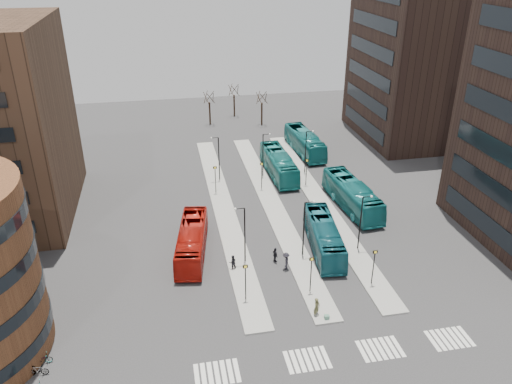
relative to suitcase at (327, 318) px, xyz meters
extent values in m
cube|color=gray|center=(-5.90, 21.95, -0.18)|extent=(2.50, 45.00, 0.15)
cube|color=gray|center=(0.10, 21.95, -0.18)|extent=(2.50, 45.00, 0.15)
cube|color=gray|center=(6.10, 21.95, -0.18)|extent=(2.50, 45.00, 0.15)
cube|color=navy|center=(0.00, 0.00, 0.00)|extent=(0.42, 0.34, 0.51)
imported|color=#AE160D|center=(-10.36, 12.52, 1.27)|extent=(4.31, 11.23, 3.05)
imported|color=#13525F|center=(3.18, 10.79, 1.27)|extent=(3.85, 11.19, 3.05)
imported|color=#16706F|center=(2.97, 30.09, 1.39)|extent=(3.04, 11.87, 3.29)
imported|color=#166A6E|center=(9.40, 18.99, 1.43)|extent=(3.75, 12.24, 3.36)
imported|color=#156B6D|center=(8.82, 37.52, 1.41)|extent=(3.59, 12.10, 3.33)
imported|color=brown|center=(-0.71, 0.70, 0.66)|extent=(0.79, 0.77, 1.83)
imported|color=black|center=(-6.71, 8.96, 0.53)|extent=(0.79, 0.63, 1.56)
imported|color=black|center=(-2.32, 9.41, 0.54)|extent=(0.60, 1.00, 1.59)
imported|color=black|center=(-1.57, 8.01, 0.66)|extent=(0.99, 1.32, 1.82)
imported|color=gray|center=(-22.90, -1.71, 0.21)|extent=(1.58, 0.54, 0.93)
imported|color=gray|center=(-22.90, -0.57, 0.18)|extent=(1.72, 0.76, 0.87)
cube|color=silver|center=(-11.40, -4.05, -0.25)|extent=(0.35, 2.40, 0.01)
cube|color=silver|center=(-10.90, -4.05, -0.25)|extent=(0.35, 2.40, 0.01)
cube|color=silver|center=(-10.40, -4.05, -0.25)|extent=(0.35, 2.40, 0.01)
cube|color=silver|center=(-9.90, -4.05, -0.25)|extent=(0.35, 2.40, 0.01)
cube|color=silver|center=(-9.40, -4.05, -0.25)|extent=(0.35, 2.40, 0.01)
cube|color=silver|center=(-8.90, -4.05, -0.25)|extent=(0.35, 2.40, 0.01)
cube|color=silver|center=(-8.40, -4.05, -0.25)|extent=(0.35, 2.40, 0.01)
cube|color=silver|center=(-4.40, -4.05, -0.25)|extent=(0.35, 2.40, 0.01)
cube|color=silver|center=(-3.90, -4.05, -0.25)|extent=(0.35, 2.40, 0.01)
cube|color=silver|center=(-3.40, -4.05, -0.25)|extent=(0.35, 2.40, 0.01)
cube|color=silver|center=(-2.90, -4.05, -0.25)|extent=(0.35, 2.40, 0.01)
cube|color=silver|center=(-2.40, -4.05, -0.25)|extent=(0.35, 2.40, 0.01)
cube|color=silver|center=(-1.90, -4.05, -0.25)|extent=(0.35, 2.40, 0.01)
cube|color=silver|center=(-1.40, -4.05, -0.25)|extent=(0.35, 2.40, 0.01)
cube|color=silver|center=(1.60, -4.05, -0.25)|extent=(0.35, 2.40, 0.01)
cube|color=silver|center=(2.10, -4.05, -0.25)|extent=(0.35, 2.40, 0.01)
cube|color=silver|center=(2.60, -4.05, -0.25)|extent=(0.35, 2.40, 0.01)
cube|color=silver|center=(3.10, -4.05, -0.25)|extent=(0.35, 2.40, 0.01)
cube|color=silver|center=(3.60, -4.05, -0.25)|extent=(0.35, 2.40, 0.01)
cube|color=silver|center=(4.10, -4.05, -0.25)|extent=(0.35, 2.40, 0.01)
cube|color=silver|center=(4.60, -4.05, -0.25)|extent=(0.35, 2.40, 0.01)
cube|color=silver|center=(7.60, -4.05, -0.25)|extent=(0.35, 2.40, 0.01)
cube|color=silver|center=(8.10, -4.05, -0.25)|extent=(0.35, 2.40, 0.01)
cube|color=silver|center=(8.60, -4.05, -0.25)|extent=(0.35, 2.40, 0.01)
cube|color=silver|center=(9.10, -4.05, -0.25)|extent=(0.35, 2.40, 0.01)
cube|color=silver|center=(9.60, -4.05, -0.25)|extent=(0.35, 2.40, 0.01)
cube|color=silver|center=(10.10, -4.05, -0.25)|extent=(0.35, 2.40, 0.01)
cube|color=silver|center=(10.60, -4.05, -0.25)|extent=(0.35, 2.40, 0.01)
cube|color=black|center=(20.04, 7.95, 2.25)|extent=(0.12, 16.00, 2.00)
cube|color=black|center=(20.04, 7.95, 6.25)|extent=(0.12, 16.00, 2.00)
cube|color=black|center=(20.04, 7.95, 10.25)|extent=(0.12, 16.00, 2.00)
cube|color=black|center=(30.10, 41.95, 14.75)|extent=(20.00, 20.00, 30.00)
cube|color=black|center=(20.04, 41.95, 2.25)|extent=(0.12, 16.00, 2.00)
cube|color=black|center=(20.04, 41.95, 6.25)|extent=(0.12, 16.00, 2.00)
cube|color=black|center=(20.04, 41.95, 10.25)|extent=(0.12, 16.00, 2.00)
cube|color=black|center=(20.04, 41.95, 14.25)|extent=(0.12, 16.00, 2.00)
cube|color=black|center=(20.04, 41.95, 18.25)|extent=(0.12, 16.00, 2.00)
cylinder|color=black|center=(-6.30, 3.95, 1.65)|extent=(0.10, 0.10, 3.50)
cube|color=black|center=(-6.30, 3.95, 3.40)|extent=(0.45, 0.10, 0.30)
cube|color=yellow|center=(-6.30, 3.89, 3.40)|extent=(0.20, 0.02, 0.20)
cylinder|color=black|center=(-6.30, 25.95, 1.65)|extent=(0.10, 0.10, 3.50)
cube|color=black|center=(-6.30, 25.95, 3.40)|extent=(0.45, 0.10, 0.30)
cube|color=yellow|center=(-6.30, 25.89, 3.40)|extent=(0.20, 0.02, 0.20)
cylinder|color=black|center=(-0.30, 3.95, 1.65)|extent=(0.10, 0.10, 3.50)
cube|color=black|center=(-0.30, 3.95, 3.40)|extent=(0.45, 0.10, 0.30)
cube|color=yellow|center=(-0.30, 3.89, 3.40)|extent=(0.20, 0.02, 0.20)
cylinder|color=black|center=(-0.30, 25.95, 1.65)|extent=(0.10, 0.10, 3.50)
cube|color=black|center=(-0.30, 25.95, 3.40)|extent=(0.45, 0.10, 0.30)
cube|color=yellow|center=(-0.30, 25.89, 3.40)|extent=(0.20, 0.02, 0.20)
cylinder|color=black|center=(5.70, 3.95, 1.65)|extent=(0.10, 0.10, 3.50)
cube|color=black|center=(5.70, 3.95, 3.40)|extent=(0.45, 0.10, 0.30)
cube|color=yellow|center=(5.70, 3.89, 3.40)|extent=(0.20, 0.02, 0.20)
cylinder|color=black|center=(5.70, 25.95, 1.65)|extent=(0.10, 0.10, 3.50)
cube|color=black|center=(5.70, 25.95, 3.40)|extent=(0.45, 0.10, 0.30)
cube|color=yellow|center=(5.70, 25.89, 3.40)|extent=(0.20, 0.02, 0.20)
cylinder|color=black|center=(-5.30, 9.95, 2.90)|extent=(0.14, 0.14, 6.00)
cylinder|color=black|center=(-5.75, 9.95, 5.90)|extent=(0.90, 0.08, 0.08)
sphere|color=silver|center=(-6.20, 9.95, 5.90)|extent=(0.24, 0.24, 0.24)
cylinder|color=black|center=(-5.30, 29.95, 2.90)|extent=(0.14, 0.14, 6.00)
cylinder|color=black|center=(-5.75, 29.95, 5.90)|extent=(0.90, 0.08, 0.08)
sphere|color=silver|center=(-6.20, 29.95, 5.90)|extent=(0.24, 0.24, 0.24)
cylinder|color=black|center=(0.70, 9.95, 2.90)|extent=(0.14, 0.14, 6.00)
cylinder|color=black|center=(1.15, 9.95, 5.90)|extent=(0.90, 0.08, 0.08)
sphere|color=silver|center=(1.60, 9.95, 5.90)|extent=(0.24, 0.24, 0.24)
cylinder|color=black|center=(0.70, 29.95, 2.90)|extent=(0.14, 0.14, 6.00)
cylinder|color=black|center=(1.15, 29.95, 5.90)|extent=(0.90, 0.08, 0.08)
sphere|color=silver|center=(1.60, 29.95, 5.90)|extent=(0.24, 0.24, 0.24)
cylinder|color=black|center=(6.70, 9.95, 2.90)|extent=(0.14, 0.14, 6.00)
cylinder|color=black|center=(7.15, 9.95, 5.90)|extent=(0.90, 0.08, 0.08)
sphere|color=silver|center=(7.60, 9.95, 5.90)|extent=(0.24, 0.24, 0.24)
cylinder|color=black|center=(6.70, 29.95, 2.90)|extent=(0.14, 0.14, 6.00)
cylinder|color=black|center=(7.15, 29.95, 5.90)|extent=(0.90, 0.08, 0.08)
sphere|color=silver|center=(7.60, 29.95, 5.90)|extent=(0.24, 0.24, 0.24)
cylinder|color=black|center=(-3.90, 53.95, 1.75)|extent=(0.30, 0.30, 4.00)
cylinder|color=black|center=(-3.20, 53.95, 4.65)|extent=(0.10, 1.56, 1.95)
cylinder|color=black|center=(-3.68, 54.61, 4.65)|extent=(1.48, 0.59, 1.97)
cylinder|color=black|center=(-4.47, 54.36, 4.65)|extent=(0.90, 1.31, 1.99)
cylinder|color=black|center=(-4.47, 53.54, 4.65)|extent=(0.89, 1.31, 1.99)
cylinder|color=black|center=(-3.69, 53.28, 4.65)|extent=(1.48, 0.58, 1.97)
cylinder|color=black|center=(1.10, 57.95, 1.75)|extent=(0.30, 0.30, 4.00)
cylinder|color=black|center=(1.80, 57.95, 4.65)|extent=(0.10, 1.56, 1.95)
cylinder|color=black|center=(1.32, 58.61, 4.65)|extent=(1.48, 0.59, 1.97)
cylinder|color=black|center=(0.53, 58.36, 4.65)|extent=(0.90, 1.31, 1.99)
cylinder|color=black|center=(0.53, 57.54, 4.65)|extent=(0.89, 1.31, 1.99)
cylinder|color=black|center=(1.31, 57.28, 4.65)|extent=(1.48, 0.58, 1.97)
cylinder|color=black|center=(5.10, 51.95, 1.75)|extent=(0.30, 0.30, 4.00)
cylinder|color=black|center=(5.80, 51.95, 4.65)|extent=(0.10, 1.56, 1.95)
cylinder|color=black|center=(5.32, 52.61, 4.65)|extent=(1.48, 0.59, 1.97)
cylinder|color=black|center=(4.53, 52.36, 4.65)|extent=(0.90, 1.31, 1.99)
cylinder|color=black|center=(4.53, 51.54, 4.65)|extent=(0.89, 1.31, 1.99)
cylinder|color=black|center=(5.31, 51.28, 4.65)|extent=(1.48, 0.58, 1.97)
camera|label=1|loc=(-12.31, -31.47, 28.32)|focal=35.00mm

